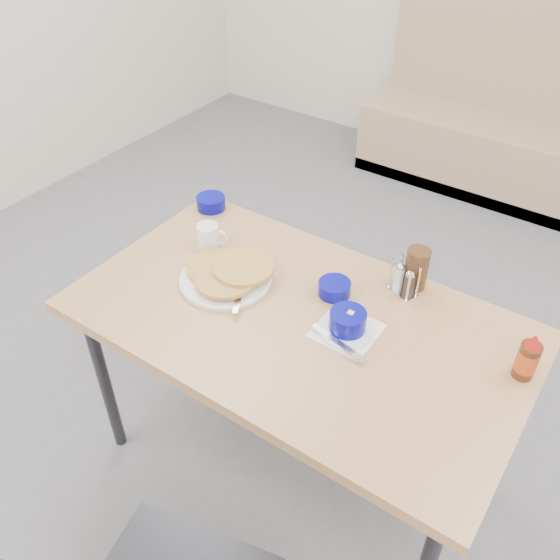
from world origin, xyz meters
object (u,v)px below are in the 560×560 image
Objects in this scene: booth_bench at (519,138)px; condiment_caddy at (404,282)px; dining_table at (297,331)px; syrup_bottle at (528,358)px; butter_bowl at (334,288)px; pancake_plate at (227,275)px; grits_setting at (347,324)px; creamer_bowl at (211,203)px; coffee_mug at (209,236)px; amber_tumbler at (416,269)px.

booth_bench is 2.30m from condiment_caddy.
syrup_bottle is at bearing 13.64° from dining_table.
syrup_bottle is (0.60, -0.00, 0.04)m from butter_bowl.
condiment_caddy is at bearing 162.10° from syrup_bottle.
condiment_caddy is (0.21, 0.29, 0.10)m from dining_table.
butter_bowl is at bearing 23.39° from pancake_plate.
grits_setting reaches higher than creamer_bowl.
grits_setting reaches higher than dining_table.
booth_bench reaches higher than pancake_plate.
coffee_mug is at bearing -176.80° from butter_bowl.
condiment_caddy reaches higher than creamer_bowl.
creamer_bowl is (-0.62, 0.33, 0.09)m from dining_table.
syrup_bottle is at bearing -0.30° from butter_bowl.
amber_tumbler is 0.45m from syrup_bottle.
amber_tumbler reaches higher than butter_bowl.
pancake_plate is 1.52× the size of grits_setting.
pancake_plate reaches higher than butter_bowl.
butter_bowl is at bearing -120.70° from condiment_caddy.
dining_table is at bearing -169.24° from grits_setting.
amber_tumbler is at bearing 43.18° from butter_bowl.
booth_bench is at bearing 105.06° from syrup_bottle.
coffee_mug is 0.99× the size of creamer_bowl.
booth_bench is at bearing 79.16° from coffee_mug.
booth_bench reaches higher than butter_bowl.
condiment_caddy reaches higher than coffee_mug.
grits_setting is 1.40× the size of amber_tumbler.
booth_bench is 6.22× the size of pancake_plate.
coffee_mug is at bearing 170.67° from grits_setting.
amber_tumbler is (0.52, 0.32, 0.05)m from pancake_plate.
syrup_bottle is at bearing 3.80° from condiment_caddy.
amber_tumbler is (0.85, 0.01, 0.05)m from creamer_bowl.
amber_tumbler is 0.06m from condiment_caddy.
creamer_bowl is 0.85m from amber_tumbler.
dining_table is 0.49m from coffee_mug.
dining_table is at bearing -28.07° from creamer_bowl.
booth_bench reaches higher than grits_setting.
grits_setting is at bearing 10.76° from dining_table.
creamer_bowl is 0.78× the size of amber_tumbler.
creamer_bowl is (-0.62, -2.20, 0.43)m from booth_bench.
dining_table is at bearing -15.85° from coffee_mug.
creamer_bowl is at bearing -160.81° from condiment_caddy.
creamer_bowl is (-0.77, 0.30, -0.01)m from grits_setting.
booth_bench is 2.33m from creamer_bowl.
booth_bench is at bearing 95.97° from amber_tumbler.
booth_bench reaches higher than dining_table.
coffee_mug is 0.55× the size of grits_setting.
dining_table is at bearing -104.06° from condiment_caddy.
grits_setting reaches higher than pancake_plate.
creamer_bowl is at bearing 158.79° from grits_setting.
amber_tumbler reaches higher than pancake_plate.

